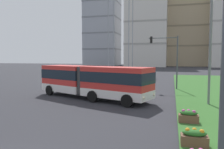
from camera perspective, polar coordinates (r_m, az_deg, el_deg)
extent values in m
cube|color=red|center=(18.83, 1.13, -1.93)|extent=(6.49, 4.34, 2.55)
cube|color=silver|center=(18.95, 1.12, -4.71)|extent=(6.51, 4.37, 0.70)
cube|color=#19232D|center=(18.79, 1.13, -0.64)|extent=(6.54, 4.39, 0.90)
cube|color=red|center=(22.90, -11.37, -0.91)|extent=(5.77, 4.38, 2.55)
cube|color=silver|center=(23.00, -11.34, -3.21)|extent=(5.79, 4.40, 0.70)
cube|color=#19232D|center=(22.87, -11.39, 0.15)|extent=(5.82, 4.43, 0.90)
cylinder|color=#383838|center=(20.62, -5.85, -1.41)|extent=(2.40, 2.40, 2.45)
cylinder|color=black|center=(19.18, 7.71, -5.55)|extent=(1.04, 0.59, 1.00)
cylinder|color=black|center=(17.02, 3.89, -6.78)|extent=(1.04, 0.59, 1.00)
cylinder|color=black|center=(20.91, -0.66, -4.70)|extent=(1.04, 0.59, 1.00)
cylinder|color=black|center=(18.94, -5.04, -5.65)|extent=(1.04, 0.59, 1.00)
cylinder|color=black|center=(24.82, -11.03, -3.36)|extent=(1.03, 0.66, 1.00)
cylinder|color=black|center=(23.31, -15.75, -3.93)|extent=(1.03, 0.66, 1.00)
sphere|color=#F9EFC6|center=(18.30, 10.65, -5.11)|extent=(0.24, 0.24, 0.24)
sphere|color=#F9EFC6|center=(16.69, 8.14, -5.98)|extent=(0.24, 0.24, 0.24)
cube|color=silver|center=(32.81, -6.50, -1.32)|extent=(4.58, 2.31, 0.80)
cube|color=black|center=(32.79, -6.77, -0.10)|extent=(2.56, 1.95, 0.60)
cylinder|color=black|center=(33.36, -3.61, -1.66)|extent=(0.66, 0.30, 0.64)
cylinder|color=black|center=(31.61, -4.29, -1.99)|extent=(0.66, 0.30, 0.64)
cylinder|color=black|center=(34.11, -8.55, -1.57)|extent=(0.66, 0.30, 0.64)
cylinder|color=black|center=(32.40, -9.47, -1.89)|extent=(0.66, 0.30, 0.64)
cube|color=brown|center=(10.32, 20.39, -15.58)|extent=(1.10, 0.56, 0.44)
ellipsoid|color=#2D6B28|center=(10.22, 20.43, -13.89)|extent=(0.99, 0.50, 0.28)
sphere|color=orange|center=(10.16, 18.83, -13.35)|extent=(0.20, 0.20, 0.20)
sphere|color=orange|center=(10.26, 20.41, -13.22)|extent=(0.20, 0.20, 0.20)
sphere|color=orange|center=(10.16, 22.10, -13.44)|extent=(0.20, 0.20, 0.20)
cube|color=brown|center=(13.66, 19.05, -10.63)|extent=(1.10, 0.56, 0.44)
ellipsoid|color=#2D6B28|center=(13.59, 19.08, -9.32)|extent=(0.99, 0.50, 0.28)
sphere|color=#D14C99|center=(13.55, 17.90, -8.90)|extent=(0.20, 0.20, 0.20)
sphere|color=#D14C99|center=(13.64, 19.07, -8.83)|extent=(0.20, 0.20, 0.20)
sphere|color=#D14C99|center=(13.53, 20.31, -8.98)|extent=(0.20, 0.20, 0.20)
cylinder|color=#474C51|center=(27.47, 16.40, 2.89)|extent=(0.16, 0.16, 6.36)
cylinder|color=#474C51|center=(27.59, 12.97, 9.15)|extent=(3.38, 0.10, 0.10)
cube|color=black|center=(27.67, 10.05, 8.76)|extent=(0.28, 0.28, 0.80)
sphere|color=red|center=(27.69, 10.06, 9.28)|extent=(0.16, 0.16, 0.16)
sphere|color=yellow|center=(27.66, 10.05, 8.74)|extent=(0.16, 0.16, 0.16)
sphere|color=green|center=(27.65, 10.04, 8.21)|extent=(0.16, 0.16, 0.16)
cylinder|color=slate|center=(19.17, 23.93, 6.35)|extent=(0.18, 0.18, 9.15)
cube|color=#9EA3AD|center=(120.10, -2.48, 12.06)|extent=(16.98, 15.10, 40.13)
cube|color=gray|center=(119.08, -2.46, 6.48)|extent=(17.18, 15.30, 0.70)
cube|color=gray|center=(119.66, -2.47, 10.32)|extent=(17.18, 15.30, 0.70)
cube|color=gray|center=(120.77, -2.48, 14.11)|extent=(17.18, 15.30, 0.70)
cube|color=gray|center=(122.40, -2.50, 17.81)|extent=(17.18, 15.30, 0.70)
cube|color=silver|center=(102.47, 8.92, 12.66)|extent=(17.64, 15.61, 37.63)
cube|color=#A4A099|center=(101.53, 8.86, 7.60)|extent=(17.84, 15.81, 0.70)
cube|color=#A4A099|center=(102.52, 8.92, 12.85)|extent=(17.84, 15.81, 0.70)
cube|color=#A4A099|center=(104.35, 8.99, 17.96)|extent=(17.84, 15.81, 0.70)
cube|color=tan|center=(112.57, 18.02, 11.19)|extent=(21.77, 16.10, 35.50)
cube|color=#85765B|center=(111.83, 17.92, 6.86)|extent=(21.97, 16.30, 0.70)
cube|color=#85765B|center=(112.61, 18.03, 11.37)|extent=(21.97, 16.30, 0.70)
cube|color=#85765B|center=(114.08, 18.13, 15.80)|extent=(21.97, 16.30, 0.70)
cylinder|color=gray|center=(69.79, 5.36, 15.95)|extent=(0.24, 0.24, 35.83)
cylinder|color=gray|center=(71.05, 0.40, 15.75)|extent=(0.24, 0.24, 35.83)
cylinder|color=gray|center=(64.02, 4.40, 17.02)|extent=(0.24, 0.24, 35.83)
cylinder|color=gray|center=(65.40, -1.00, 16.76)|extent=(0.24, 0.24, 35.83)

